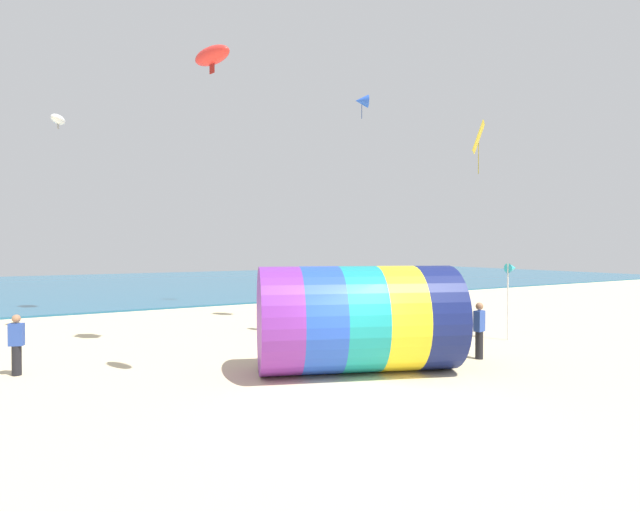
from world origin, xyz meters
name	(u,v)px	position (x,y,z in m)	size (l,w,h in m)	color
ground_plane	(372,399)	(0.00, 0.00, 0.00)	(120.00, 120.00, 0.00)	beige
sea	(108,285)	(0.00, 39.22, 0.05)	(120.00, 40.00, 0.10)	#236084
giant_inflatable_tube	(358,319)	(1.24, 2.29, 1.47)	(6.14, 4.72, 2.93)	purple
kite_handler	(479,330)	(5.35, 1.60, 0.90)	(0.40, 0.30, 1.75)	black
kite_yellow_diamond	(479,138)	(9.42, 5.23, 7.97)	(0.96, 0.88, 2.12)	yellow
kite_red_parafoil	(212,56)	(-2.78, 2.75, 8.10)	(0.89, 1.35, 0.68)	red
kite_white_parafoil	(58,119)	(-5.44, 13.64, 8.60)	(0.86, 1.19, 0.59)	white
kite_blue_delta	(362,101)	(8.83, 12.61, 11.24)	(0.93, 0.92, 1.28)	blue
bystander_near_water	(264,308)	(1.89, 9.88, 0.94)	(0.25, 0.38, 1.81)	#383D56
bystander_mid_beach	(17,344)	(-6.91, 6.66, 0.84)	(0.41, 0.32, 1.64)	black
beach_flag	(511,272)	(8.93, 3.21, 2.55)	(0.47, 0.36, 2.87)	silver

